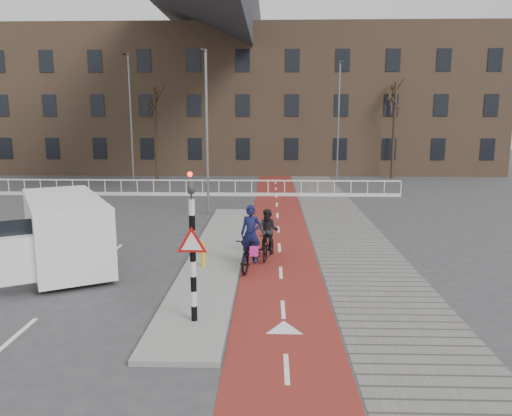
{
  "coord_description": "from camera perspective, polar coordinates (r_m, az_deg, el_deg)",
  "views": [
    {
      "loc": [
        1.18,
        -12.95,
        4.86
      ],
      "look_at": [
        0.63,
        5.0,
        1.5
      ],
      "focal_mm": 35.0,
      "sensor_mm": 36.0,
      "label": 1
    }
  ],
  "objects": [
    {
      "name": "curb_island",
      "position": [
        17.71,
        -4.43,
        -5.16
      ],
      "size": [
        1.8,
        16.0,
        0.12
      ],
      "primitive_type": "cube",
      "color": "gray",
      "rests_on": "ground"
    },
    {
      "name": "tree_mid",
      "position": [
        37.44,
        -11.37,
        8.18
      ],
      "size": [
        0.23,
        0.23,
        6.84
      ],
      "primitive_type": "cylinder",
      "color": "black",
      "rests_on": "ground"
    },
    {
      "name": "ground",
      "position": [
        13.88,
        -3.29,
        -9.91
      ],
      "size": [
        120.0,
        120.0,
        0.0
      ],
      "primitive_type": "plane",
      "color": "#38383A",
      "rests_on": "ground"
    },
    {
      "name": "streetlight_right",
      "position": [
        37.55,
        9.4,
        9.63
      ],
      "size": [
        0.12,
        0.12,
        8.64
      ],
      "primitive_type": "cylinder",
      "color": "slate",
      "rests_on": "ground"
    },
    {
      "name": "streetlight_near",
      "position": [
        24.45,
        -5.62,
        8.4
      ],
      "size": [
        0.12,
        0.12,
        7.89
      ],
      "primitive_type": "cylinder",
      "color": "slate",
      "rests_on": "ground"
    },
    {
      "name": "traffic_signal",
      "position": [
        11.44,
        -7.28,
        -4.01
      ],
      "size": [
        0.8,
        0.8,
        3.68
      ],
      "color": "black",
      "rests_on": "curb_island"
    },
    {
      "name": "streetlight_left",
      "position": [
        34.87,
        -14.08,
        9.54
      ],
      "size": [
        0.12,
        0.12,
        8.82
      ],
      "primitive_type": "cylinder",
      "color": "slate",
      "rests_on": "ground"
    },
    {
      "name": "townhouse_row",
      "position": [
        45.24,
        -3.67,
        14.31
      ],
      "size": [
        46.0,
        10.0,
        15.9
      ],
      "color": "#7F6047",
      "rests_on": "ground"
    },
    {
      "name": "bollard",
      "position": [
        15.92,
        -6.07,
        -5.31
      ],
      "size": [
        0.12,
        0.12,
        0.79
      ],
      "primitive_type": "cylinder",
      "color": "yellow",
      "rests_on": "curb_island"
    },
    {
      "name": "bike_lane",
      "position": [
        23.46,
        2.49,
        -1.36
      ],
      "size": [
        2.5,
        60.0,
        0.01
      ],
      "primitive_type": "cube",
      "color": "maroon",
      "rests_on": "ground"
    },
    {
      "name": "tree_right",
      "position": [
        39.93,
        15.48,
        8.45
      ],
      "size": [
        0.23,
        0.23,
        7.27
      ],
      "primitive_type": "cylinder",
      "color": "black",
      "rests_on": "ground"
    },
    {
      "name": "cyclist_far",
      "position": [
        17.0,
        1.41,
        -3.49
      ],
      "size": [
        0.82,
        1.63,
        1.72
      ],
      "rotation": [
        0.0,
        0.0,
        -0.22
      ],
      "color": "black",
      "rests_on": "bike_lane"
    },
    {
      "name": "van",
      "position": [
        17.16,
        -20.94,
        -2.43
      ],
      "size": [
        4.43,
        5.66,
        2.28
      ],
      "rotation": [
        0.0,
        0.0,
        0.51
      ],
      "color": "white",
      "rests_on": "ground"
    },
    {
      "name": "sidewalk",
      "position": [
        23.66,
        9.29,
        -1.39
      ],
      "size": [
        3.0,
        60.0,
        0.01
      ],
      "primitive_type": "cube",
      "color": "slate",
      "rests_on": "ground"
    },
    {
      "name": "railing",
      "position": [
        30.92,
        -9.81,
        1.97
      ],
      "size": [
        28.0,
        0.1,
        0.99
      ],
      "color": "silver",
      "rests_on": "ground"
    },
    {
      "name": "cyclist_near",
      "position": [
        15.88,
        -0.58,
        -4.58
      ],
      "size": [
        1.1,
        2.09,
        2.06
      ],
      "rotation": [
        0.0,
        0.0,
        -0.21
      ],
      "color": "black",
      "rests_on": "bike_lane"
    }
  ]
}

